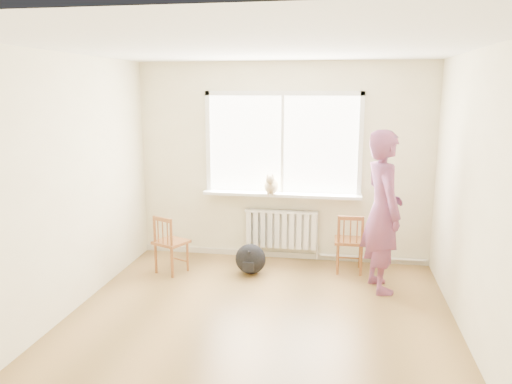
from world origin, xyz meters
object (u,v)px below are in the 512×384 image
at_px(chair_left, 169,244).
at_px(person, 383,211).
at_px(cat, 271,185).
at_px(backpack, 251,259).
at_px(chair_right, 350,243).

relative_size(chair_left, person, 0.40).
height_order(person, cat, person).
relative_size(cat, backpack, 1.14).
bearing_deg(backpack, cat, 69.45).
height_order(chair_left, chair_right, chair_right).
distance_m(chair_left, cat, 1.56).
xyz_separation_m(cat, backpack, (-0.19, -0.51, -0.88)).
bearing_deg(chair_right, cat, -14.10).
distance_m(person, backpack, 1.78).
bearing_deg(backpack, person, -7.82).
height_order(cat, backpack, cat).
height_order(chair_right, cat, cat).
distance_m(person, cat, 1.59).
relative_size(chair_right, backpack, 1.98).
bearing_deg(person, backpack, 65.84).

